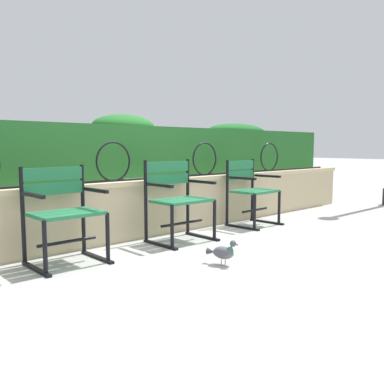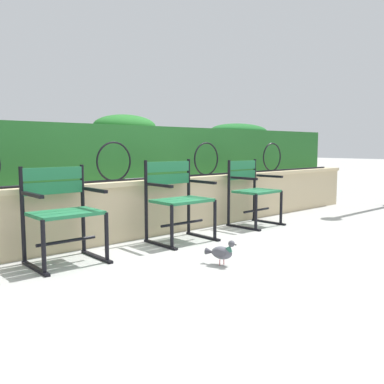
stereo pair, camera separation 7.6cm
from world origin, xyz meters
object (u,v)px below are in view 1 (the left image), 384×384
pigeon_near_chairs (223,252)px  park_chair_right (250,190)px  park_chair_left (63,210)px  park_chair_centre (177,197)px

pigeon_near_chairs → park_chair_right: bearing=32.3°
park_chair_left → park_chair_centre: park_chair_centre is taller
park_chair_left → park_chair_right: park_chair_left is taller
park_chair_centre → pigeon_near_chairs: 1.08m
park_chair_left → pigeon_near_chairs: (0.96, -0.99, -0.35)m
park_chair_centre → park_chair_right: (1.29, 0.05, -0.01)m
park_chair_left → park_chair_right: size_ratio=1.00×
park_chair_left → park_chair_centre: 1.29m
park_chair_left → park_chair_centre: size_ratio=0.97×
pigeon_near_chairs → park_chair_centre: bearing=71.1°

